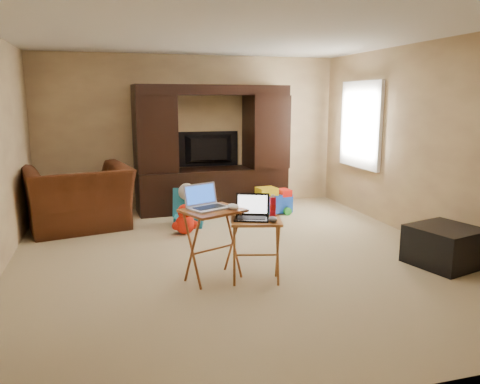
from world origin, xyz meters
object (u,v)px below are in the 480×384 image
object	(u,v)px
laptop_left	(209,197)
mouse_left	(233,207)
entertainment_center	(212,148)
child_rocker	(189,208)
ottoman	(445,246)
tray_table_right	(256,251)
mouse_right	(273,219)
water_bottle	(273,207)
laptop_right	(252,208)
push_toy	(273,200)
tray_table_left	(213,245)
recliner	(78,198)
plush_toy	(185,219)
television	(209,149)

from	to	relation	value
laptop_left	mouse_left	distance (m)	0.26
entertainment_center	child_rocker	world-z (taller)	entertainment_center
ottoman	tray_table_right	xyz separation A→B (m)	(-2.14, 0.11, 0.10)
mouse_right	water_bottle	xyz separation A→B (m)	(0.07, 0.20, 0.07)
laptop_right	mouse_right	size ratio (longest dim) A/B	2.58
push_toy	ottoman	xyz separation A→B (m)	(1.02, -2.72, -0.01)
laptop_left	child_rocker	bearing A→B (deg)	62.69
tray_table_left	ottoman	bearing A→B (deg)	-29.11
recliner	ottoman	world-z (taller)	recliner
mouse_right	water_bottle	size ratio (longest dim) A/B	0.66
plush_toy	ottoman	size ratio (longest dim) A/B	0.62
laptop_right	water_bottle	xyz separation A→B (m)	(0.24, 0.06, -0.02)
tray_table_left	mouse_left	distance (m)	0.44
plush_toy	mouse_left	size ratio (longest dim) A/B	2.80
mouse_right	tray_table_right	bearing A→B (deg)	137.29
television	tray_table_right	bearing A→B (deg)	87.14
entertainment_center	tray_table_left	distance (m)	3.18
push_toy	mouse_left	world-z (taller)	mouse_left
entertainment_center	recliner	xyz separation A→B (m)	(-2.07, -0.67, -0.57)
tray_table_left	tray_table_right	bearing A→B (deg)	-45.97
child_rocker	mouse_right	distance (m)	2.45
laptop_left	laptop_right	xyz separation A→B (m)	(0.39, -0.18, -0.09)
child_rocker	push_toy	bearing A→B (deg)	28.23
child_rocker	tray_table_left	distance (m)	2.10
television	tray_table_right	world-z (taller)	television
tray_table_left	tray_table_right	distance (m)	0.43
laptop_left	recliner	bearing A→B (deg)	96.83
recliner	child_rocker	bearing A→B (deg)	157.28
plush_toy	water_bottle	world-z (taller)	water_bottle
child_rocker	tray_table_left	size ratio (longest dim) A/B	0.73
television	water_bottle	xyz separation A→B (m)	(-0.08, -3.36, -0.23)
tray_table_right	mouse_left	size ratio (longest dim) A/B	4.31
entertainment_center	tray_table_left	bearing A→B (deg)	-105.69
entertainment_center	plush_toy	bearing A→B (deg)	-120.21
tray_table_left	mouse_right	size ratio (longest dim) A/B	5.63
television	laptop_left	xyz separation A→B (m)	(-0.71, -3.24, -0.12)
plush_toy	water_bottle	xyz separation A→B (m)	(0.61, -1.78, 0.53)
recliner	child_rocker	distance (m)	1.54
laptop_left	water_bottle	distance (m)	0.65
ottoman	water_bottle	size ratio (longest dim) A/B	3.39
recliner	laptop_right	xyz separation A→B (m)	(1.75, -2.51, 0.32)
tray_table_right	water_bottle	size ratio (longest dim) A/B	3.25
plush_toy	laptop_left	distance (m)	1.78
tray_table_left	mouse_left	bearing A→B (deg)	-43.02
laptop_right	plush_toy	bearing A→B (deg)	122.05
tray_table_right	laptop_left	distance (m)	0.71
recliner	tray_table_left	bearing A→B (deg)	107.90
mouse_left	child_rocker	bearing A→B (deg)	92.10
recliner	ottoman	size ratio (longest dim) A/B	2.05
push_toy	plush_toy	bearing A→B (deg)	-160.81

